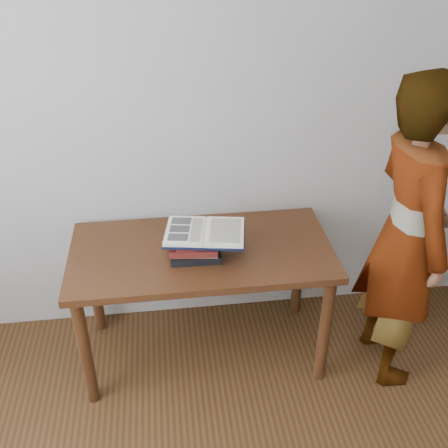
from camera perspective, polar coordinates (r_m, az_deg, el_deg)
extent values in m
cube|color=#A6A39D|center=(2.66, -5.73, 12.49)|extent=(3.50, 0.04, 2.60)
cube|color=#4F2A13|center=(2.62, -2.47, -3.05)|extent=(1.30, 0.65, 0.04)
cylinder|color=#4F2A13|center=(2.67, -14.86, -13.32)|extent=(0.06, 0.06, 0.66)
cylinder|color=#4F2A13|center=(2.74, 10.90, -11.27)|extent=(0.06, 0.06, 0.66)
cylinder|color=#4F2A13|center=(3.06, -13.93, -6.27)|extent=(0.06, 0.06, 0.66)
cylinder|color=#4F2A13|center=(3.13, 8.12, -4.68)|extent=(0.06, 0.06, 0.66)
cube|color=black|center=(2.54, -3.11, -3.28)|extent=(0.25, 0.16, 0.04)
cube|color=#A27C54|center=(2.52, -3.15, -2.58)|extent=(0.23, 0.17, 0.03)
cube|color=maroon|center=(2.49, -3.35, -2.19)|extent=(0.24, 0.20, 0.03)
cube|color=maroon|center=(2.47, -3.08, -1.73)|extent=(0.23, 0.18, 0.03)
cube|color=black|center=(2.47, -2.09, -1.08)|extent=(0.41, 0.32, 0.01)
cube|color=#ECE5CC|center=(2.47, -4.26, -0.76)|extent=(0.22, 0.27, 0.02)
cube|color=#ECE5CC|center=(2.46, 0.07, -0.87)|extent=(0.22, 0.27, 0.02)
cylinder|color=#ECE5CC|center=(2.47, -2.10, -0.85)|extent=(0.05, 0.25, 0.01)
cube|color=black|center=(2.53, -4.66, 0.34)|extent=(0.10, 0.07, 0.00)
cube|color=black|center=(2.47, -4.84, -0.52)|extent=(0.10, 0.07, 0.00)
cube|color=black|center=(2.41, -5.04, -1.43)|extent=(0.10, 0.07, 0.00)
cube|color=beige|center=(2.46, -3.03, -0.61)|extent=(0.08, 0.21, 0.00)
cube|color=beige|center=(2.45, 0.16, -0.68)|extent=(0.18, 0.23, 0.00)
imported|color=tan|center=(2.64, 19.24, -1.36)|extent=(0.39, 0.59, 1.61)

